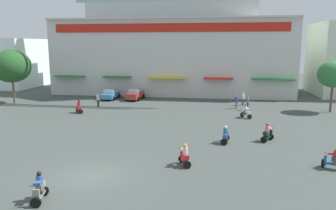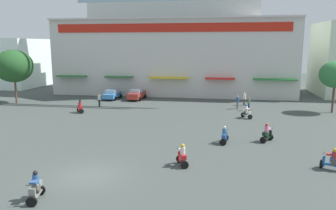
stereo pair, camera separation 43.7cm
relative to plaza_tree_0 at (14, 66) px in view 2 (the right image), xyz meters
name	(u,v)px [view 2 (the right image)]	position (x,y,z in m)	size (l,w,h in m)	color
ground_plane	(141,125)	(19.37, -9.01, -4.95)	(128.00, 128.00, 0.00)	#444C48
colonial_building	(176,30)	(19.37, 14.78, 5.19)	(36.78, 18.55, 22.82)	silver
flank_building_left	(12,63)	(-11.60, 16.59, -0.57)	(10.46, 11.63, 8.75)	white
plaza_tree_0	(14,66)	(0.00, 0.00, 0.00)	(4.88, 5.23, 7.09)	brown
plaza_tree_1	(335,75)	(39.71, 0.29, -0.56)	(3.49, 3.41, 5.93)	brown
parked_car_0	(112,94)	(11.53, 5.33, -4.23)	(2.27, 4.04, 1.42)	#3B85CE
parked_car_1	(137,94)	(15.12, 5.48, -4.17)	(2.34, 4.19, 1.52)	#AC322B
scooter_rider_0	(332,161)	(34.07, -18.60, -4.36)	(1.41, 1.04, 1.42)	black
scooter_rider_1	(224,136)	(27.42, -13.96, -4.35)	(0.73, 1.53, 1.45)	black
scooter_rider_2	(247,112)	(29.77, -4.39, -4.33)	(1.17, 1.40, 1.51)	black
scooter_rider_3	(36,188)	(18.09, -25.45, -4.30)	(0.83, 1.52, 1.54)	black
scooter_rider_4	(267,134)	(30.80, -12.96, -4.31)	(1.19, 1.42, 1.53)	black
scooter_rider_5	(182,157)	(24.74, -19.46, -4.32)	(0.96, 1.40, 1.51)	black
scooter_rider_6	(80,107)	(11.09, -4.59, -4.32)	(1.22, 1.37, 1.53)	black
pedestrian_0	(244,98)	(29.98, 3.27, -4.00)	(0.50, 0.50, 1.69)	#543C48
pedestrian_1	(238,101)	(29.02, 0.72, -4.01)	(0.43, 0.43, 1.65)	slate
pedestrian_2	(99,99)	(11.81, -0.43, -4.00)	(0.39, 0.39, 1.67)	black
pedestrian_3	(249,103)	(30.30, -0.11, -4.03)	(0.43, 0.43, 1.60)	#271C52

